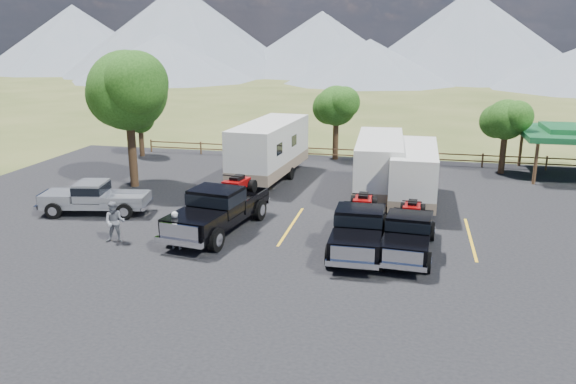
% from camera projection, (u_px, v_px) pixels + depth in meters
% --- Properties ---
extents(ground, '(320.00, 320.00, 0.00)m').
position_uv_depth(ground, '(320.00, 263.00, 21.95)').
color(ground, '#404E21').
rests_on(ground, ground).
extents(asphalt_lot, '(44.00, 34.00, 0.04)m').
position_uv_depth(asphalt_lot, '(331.00, 236.00, 24.77)').
color(asphalt_lot, black).
rests_on(asphalt_lot, ground).
extents(stall_lines, '(12.12, 5.50, 0.01)m').
position_uv_depth(stall_lines, '(334.00, 229.00, 25.71)').
color(stall_lines, gold).
rests_on(stall_lines, asphalt_lot).
extents(tree_big_nw, '(5.54, 5.18, 7.84)m').
position_uv_depth(tree_big_nw, '(127.00, 90.00, 31.54)').
color(tree_big_nw, black).
rests_on(tree_big_nw, ground).
extents(tree_ne_a, '(3.11, 2.92, 4.76)m').
position_uv_depth(tree_ne_a, '(506.00, 120.00, 35.16)').
color(tree_ne_a, black).
rests_on(tree_ne_a, ground).
extents(tree_north, '(3.46, 3.24, 5.25)m').
position_uv_depth(tree_north, '(336.00, 106.00, 39.23)').
color(tree_north, black).
rests_on(tree_north, ground).
extents(tree_nw_small, '(2.59, 2.43, 3.85)m').
position_uv_depth(tree_nw_small, '(140.00, 119.00, 40.53)').
color(tree_nw_small, black).
rests_on(tree_nw_small, ground).
extents(rail_fence, '(36.12, 0.12, 1.00)m').
position_uv_depth(rail_fence, '(392.00, 155.00, 38.78)').
color(rail_fence, brown).
rests_on(rail_fence, ground).
extents(pavilion, '(6.20, 6.20, 3.22)m').
position_uv_depth(pavilion, '(574.00, 133.00, 34.50)').
color(pavilion, brown).
rests_on(pavilion, ground).
extents(mountain_range, '(209.00, 71.00, 20.00)m').
position_uv_depth(mountain_range, '(365.00, 39.00, 121.10)').
color(mountain_range, slate).
rests_on(mountain_range, ground).
extents(rig_left, '(3.20, 7.05, 2.27)m').
position_uv_depth(rig_left, '(219.00, 207.00, 25.19)').
color(rig_left, black).
rests_on(rig_left, asphalt_lot).
extents(rig_center, '(2.22, 6.15, 2.05)m').
position_uv_depth(rig_center, '(360.00, 226.00, 23.04)').
color(rig_center, black).
rests_on(rig_center, asphalt_lot).
extents(rig_right, '(2.26, 5.71, 1.87)m').
position_uv_depth(rig_right, '(409.00, 231.00, 22.68)').
color(rig_right, black).
rests_on(rig_right, asphalt_lot).
extents(trailer_left, '(3.33, 10.17, 3.52)m').
position_uv_depth(trailer_left, '(270.00, 150.00, 34.08)').
color(trailer_left, white).
rests_on(trailer_left, asphalt_lot).
extents(trailer_center, '(2.73, 9.34, 3.24)m').
position_uv_depth(trailer_center, '(379.00, 166.00, 30.43)').
color(trailer_center, white).
rests_on(trailer_center, asphalt_lot).
extents(trailer_right, '(2.33, 8.64, 3.01)m').
position_uv_depth(trailer_right, '(414.00, 175.00, 29.12)').
color(trailer_right, white).
rests_on(trailer_right, asphalt_lot).
extents(pickup_silver, '(5.62, 2.69, 1.62)m').
position_uv_depth(pickup_silver, '(95.00, 197.00, 27.66)').
color(pickup_silver, '#9C9FA5').
rests_on(pickup_silver, asphalt_lot).
extents(person_a, '(0.60, 0.40, 1.63)m').
position_uv_depth(person_a, '(175.00, 230.00, 23.06)').
color(person_a, silver).
rests_on(person_a, asphalt_lot).
extents(person_b, '(1.02, 0.88, 1.79)m').
position_uv_depth(person_b, '(115.00, 222.00, 23.83)').
color(person_b, slate).
rests_on(person_b, asphalt_lot).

